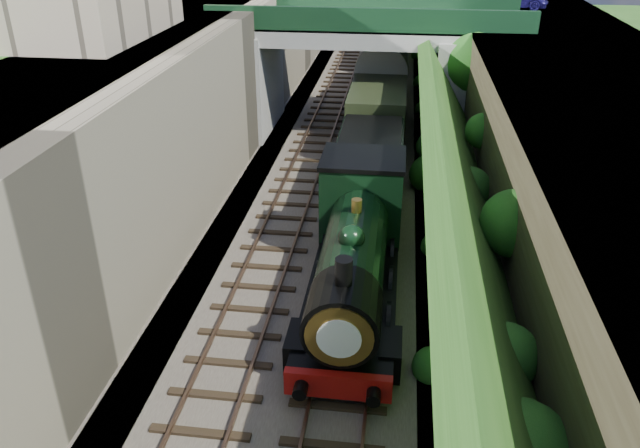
% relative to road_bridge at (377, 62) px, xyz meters
% --- Properties ---
extents(trackbed, '(10.00, 90.00, 0.20)m').
position_rel_road_bridge_xyz_m(trackbed, '(-0.94, -4.00, -3.98)').
color(trackbed, '#473F38').
rests_on(trackbed, ground).
extents(retaining_wall, '(1.00, 90.00, 7.00)m').
position_rel_road_bridge_xyz_m(retaining_wall, '(-6.44, -4.00, -0.58)').
color(retaining_wall, '#756B56').
rests_on(retaining_wall, ground).
extents(street_plateau_left, '(6.00, 90.00, 7.00)m').
position_rel_road_bridge_xyz_m(street_plateau_left, '(-9.94, -4.00, -0.58)').
color(street_plateau_left, '#262628').
rests_on(street_plateau_left, ground).
extents(street_plateau_right, '(8.00, 90.00, 6.25)m').
position_rel_road_bridge_xyz_m(street_plateau_right, '(8.56, -4.00, -0.95)').
color(street_plateau_right, '#262628').
rests_on(street_plateau_right, ground).
extents(embankment_slope, '(4.13, 90.00, 6.36)m').
position_rel_road_bridge_xyz_m(embankment_slope, '(4.04, -5.71, -1.34)').
color(embankment_slope, '#1E4714').
rests_on(embankment_slope, ground).
extents(track_left, '(2.50, 90.00, 0.20)m').
position_rel_road_bridge_xyz_m(track_left, '(-2.94, -4.00, -3.83)').
color(track_left, black).
rests_on(track_left, trackbed).
extents(track_right, '(2.50, 90.00, 0.20)m').
position_rel_road_bridge_xyz_m(track_right, '(0.26, -4.00, -3.83)').
color(track_right, black).
rests_on(track_right, trackbed).
extents(road_bridge, '(16.00, 6.40, 7.25)m').
position_rel_road_bridge_xyz_m(road_bridge, '(0.00, 0.00, 0.00)').
color(road_bridge, gray).
rests_on(road_bridge, ground).
extents(tree, '(3.60, 3.80, 6.60)m').
position_rel_road_bridge_xyz_m(tree, '(4.97, -1.83, 0.57)').
color(tree, black).
rests_on(tree, ground).
extents(locomotive, '(3.10, 10.22, 3.83)m').
position_rel_road_bridge_xyz_m(locomotive, '(0.26, -17.05, -2.18)').
color(locomotive, black).
rests_on(locomotive, trackbed).
extents(tender, '(2.70, 6.00, 3.05)m').
position_rel_road_bridge_xyz_m(tender, '(0.26, -9.69, -2.46)').
color(tender, black).
rests_on(tender, trackbed).
extents(coach_front, '(2.90, 18.00, 3.70)m').
position_rel_road_bridge_xyz_m(coach_front, '(0.26, 2.91, -2.03)').
color(coach_front, black).
rests_on(coach_front, trackbed).
extents(coach_middle, '(2.90, 18.00, 3.70)m').
position_rel_road_bridge_xyz_m(coach_middle, '(0.26, 21.71, -2.03)').
color(coach_middle, black).
rests_on(coach_middle, trackbed).
extents(coach_rear, '(2.90, 18.00, 3.70)m').
position_rel_road_bridge_xyz_m(coach_rear, '(0.26, 40.51, -2.03)').
color(coach_rear, black).
rests_on(coach_rear, trackbed).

